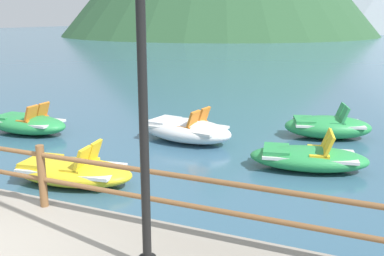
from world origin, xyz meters
name	(u,v)px	position (x,y,z in m)	size (l,w,h in m)	color
ground_plane	(332,52)	(0.00, 40.00, 0.00)	(200.00, 200.00, 0.00)	#38607A
dock_railing	(41,169)	(0.00, 1.55, 0.99)	(23.92, 0.12, 0.95)	brown
lamp_post	(142,51)	(2.22, 0.72, 2.83)	(0.28, 0.28, 4.02)	black
pedal_boat_1	(186,130)	(-0.08, 6.93, 0.31)	(2.70, 1.64, 0.90)	white
pedal_boat_2	(327,126)	(3.26, 8.73, 0.31)	(2.51, 1.77, 0.91)	green
pedal_boat_3	(27,123)	(-4.45, 5.91, 0.28)	(2.44, 1.20, 0.86)	green
pedal_boat_4	(72,171)	(-0.90, 3.31, 0.25)	(2.60, 1.47, 0.82)	yellow
pedal_boat_5	(308,158)	(3.19, 5.94, 0.26)	(2.63, 1.58, 0.84)	green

